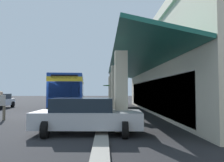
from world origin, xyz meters
The scene contains 7 objects.
ground centered at (0.00, 8.00, 0.00)m, with size 120.00×120.00×0.00m, color #262628.
curb_strip centered at (-1.89, 4.74, 0.06)m, with size 26.53×0.50×0.12m, color #9E998E.
plaza_building centered at (-1.89, 14.36, 3.51)m, with size 22.41×15.22×7.02m.
transit_bus centered at (-5.33, 1.40, 1.85)m, with size 11.39×3.56×3.34m.
parked_sedan_silver centered at (6.91, 4.10, 0.75)m, with size 2.59×4.48×1.47m.
pedestrian centered at (2.66, -1.45, 0.99)m, with size 0.66×0.53×1.75m.
potted_palm centered at (-6.22, 5.70, 0.58)m, with size 1.79×1.98×2.40m.
Camera 1 is at (15.88, 4.86, 1.77)m, focal length 34.33 mm.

